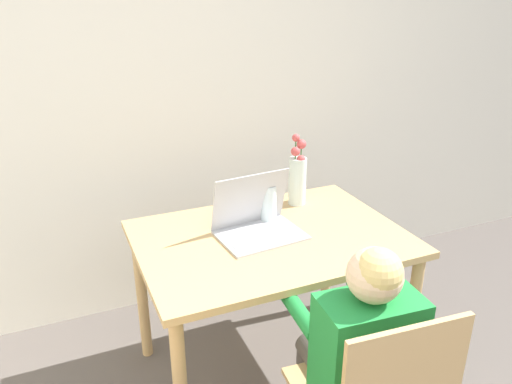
{
  "coord_description": "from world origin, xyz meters",
  "views": [
    {
      "loc": [
        -0.52,
        -0.25,
        1.66
      ],
      "look_at": [
        0.23,
        1.49,
        0.89
      ],
      "focal_mm": 35.0,
      "sensor_mm": 36.0,
      "label": 1
    }
  ],
  "objects_px": {
    "person_seated": "(358,342)",
    "flower_vase": "(298,176)",
    "laptop": "(256,220)",
    "water_bottle": "(268,203)"
  },
  "relations": [
    {
      "from": "laptop",
      "to": "water_bottle",
      "type": "bearing_deg",
      "value": 35.47
    },
    {
      "from": "person_seated",
      "to": "water_bottle",
      "type": "xyz_separation_m",
      "value": [
        0.03,
        0.75,
        0.18
      ]
    },
    {
      "from": "flower_vase",
      "to": "person_seated",
      "type": "bearing_deg",
      "value": -105.21
    },
    {
      "from": "flower_vase",
      "to": "water_bottle",
      "type": "distance_m",
      "value": 0.25
    },
    {
      "from": "flower_vase",
      "to": "water_bottle",
      "type": "xyz_separation_m",
      "value": [
        -0.21,
        -0.13,
        -0.05
      ]
    },
    {
      "from": "person_seated",
      "to": "laptop",
      "type": "relative_size",
      "value": 2.74
    },
    {
      "from": "person_seated",
      "to": "laptop",
      "type": "distance_m",
      "value": 0.69
    },
    {
      "from": "laptop",
      "to": "flower_vase",
      "type": "relative_size",
      "value": 1.07
    },
    {
      "from": "person_seated",
      "to": "flower_vase",
      "type": "relative_size",
      "value": 2.93
    },
    {
      "from": "laptop",
      "to": "flower_vase",
      "type": "distance_m",
      "value": 0.37
    }
  ]
}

